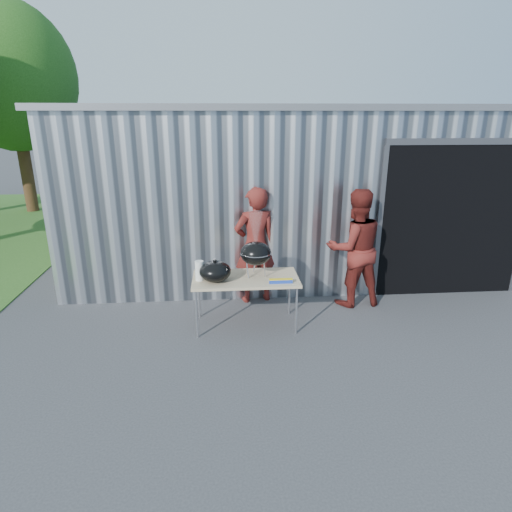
{
  "coord_description": "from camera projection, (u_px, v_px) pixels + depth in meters",
  "views": [
    {
      "loc": [
        -0.48,
        -4.89,
        2.97
      ],
      "look_at": [
        -0.02,
        0.81,
        1.05
      ],
      "focal_mm": 30.0,
      "sensor_mm": 36.0,
      "label": 1
    }
  ],
  "objects": [
    {
      "name": "ground",
      "position": [
        263.0,
        351.0,
        5.6
      ],
      "size": [
        80.0,
        80.0,
        0.0
      ],
      "primitive_type": "plane",
      "color": "#38383B"
    },
    {
      "name": "tree_far",
      "position": [
        11.0,
        78.0,
        12.37
      ],
      "size": [
        3.66,
        3.66,
        6.06
      ],
      "color": "#442D19",
      "rests_on": "ground"
    },
    {
      "name": "paper_towels",
      "position": [
        200.0,
        271.0,
        5.93
      ],
      "size": [
        0.12,
        0.12,
        0.28
      ],
      "primitive_type": "cylinder",
      "color": "white",
      "rests_on": "folding_table"
    },
    {
      "name": "foil_box",
      "position": [
        281.0,
        281.0,
        5.86
      ],
      "size": [
        0.32,
        0.05,
        0.06
      ],
      "color": "#1A3AAB",
      "rests_on": "folding_table"
    },
    {
      "name": "person_cook",
      "position": [
        255.0,
        246.0,
        6.86
      ],
      "size": [
        0.78,
        0.61,
        1.89
      ],
      "primitive_type": "imported",
      "rotation": [
        0.0,
        0.0,
        3.38
      ],
      "color": "maroon",
      "rests_on": "ground"
    },
    {
      "name": "person_bystander",
      "position": [
        355.0,
        248.0,
        6.74
      ],
      "size": [
        0.99,
        0.81,
        1.88
      ],
      "primitive_type": "imported",
      "rotation": [
        0.0,
        0.0,
        3.25
      ],
      "color": "maroon",
      "rests_on": "ground"
    },
    {
      "name": "kettle_grill",
      "position": [
        256.0,
        248.0,
        6.0
      ],
      "size": [
        0.45,
        0.45,
        0.94
      ],
      "color": "black",
      "rests_on": "folding_table"
    },
    {
      "name": "folding_table",
      "position": [
        246.0,
        280.0,
        6.08
      ],
      "size": [
        1.5,
        0.75,
        0.75
      ],
      "color": "tan",
      "rests_on": "ground"
    },
    {
      "name": "white_tub",
      "position": [
        207.0,
        270.0,
        6.2
      ],
      "size": [
        0.2,
        0.15,
        0.1
      ],
      "primitive_type": "cube",
      "color": "white",
      "rests_on": "folding_table"
    },
    {
      "name": "building",
      "position": [
        285.0,
        181.0,
        9.52
      ],
      "size": [
        8.2,
        6.2,
        3.1
      ],
      "color": "silver",
      "rests_on": "ground"
    },
    {
      "name": "grill_lid",
      "position": [
        215.0,
        271.0,
        5.9
      ],
      "size": [
        0.44,
        0.44,
        0.32
      ],
      "color": "black",
      "rests_on": "folding_table"
    }
  ]
}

